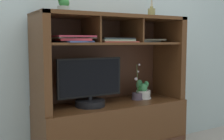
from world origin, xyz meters
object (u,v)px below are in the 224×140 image
at_px(potted_fern, 143,91).
at_px(potted_succulent, 63,2).
at_px(magazine_stack_centre, 145,40).
at_px(potted_orchid, 137,95).
at_px(media_console, 112,118).
at_px(magazine_stack_left, 73,39).
at_px(magazine_stack_right, 114,40).
at_px(diffuser_bottle, 151,13).
at_px(tv_monitor, 90,87).

relative_size(potted_fern, potted_succulent, 0.96).
relative_size(potted_fern, magazine_stack_centre, 0.51).
distance_m(magazine_stack_centre, potted_succulent, 0.90).
bearing_deg(potted_orchid, media_console, 179.18).
xyz_separation_m(magazine_stack_left, magazine_stack_right, (0.39, -0.01, -0.01)).
bearing_deg(magazine_stack_left, magazine_stack_right, -1.54).
bearing_deg(magazine_stack_left, potted_succulent, 129.65).
xyz_separation_m(media_console, magazine_stack_centre, (0.40, 0.04, 0.71)).
distance_m(magazine_stack_right, diffuser_bottle, 0.53).
bearing_deg(magazine_stack_right, diffuser_bottle, 9.05).
xyz_separation_m(tv_monitor, potted_fern, (0.59, 0.05, -0.10)).
relative_size(potted_orchid, magazine_stack_centre, 0.98).
xyz_separation_m(media_console, diffuser_bottle, (0.45, 0.01, 0.98)).
xyz_separation_m(potted_orchid, magazine_stack_right, (-0.29, -0.06, 0.52)).
height_order(tv_monitor, magazine_stack_right, magazine_stack_right).
bearing_deg(potted_orchid, potted_succulent, 179.35).
relative_size(magazine_stack_left, potted_succulent, 1.85).
distance_m(potted_fern, magazine_stack_left, 0.91).
bearing_deg(diffuser_bottle, potted_fern, 178.02).
bearing_deg(magazine_stack_right, magazine_stack_centre, 14.25).
bearing_deg(magazine_stack_centre, magazine_stack_right, -165.75).
relative_size(tv_monitor, magazine_stack_right, 1.67).
relative_size(tv_monitor, potted_succulent, 3.10).
distance_m(media_console, magazine_stack_centre, 0.82).
distance_m(tv_monitor, potted_orchid, 0.53).
height_order(tv_monitor, diffuser_bottle, diffuser_bottle).
bearing_deg(potted_fern, tv_monitor, -175.57).
bearing_deg(magazine_stack_centre, magazine_stack_left, -173.25).
relative_size(magazine_stack_left, diffuser_bottle, 1.44).
bearing_deg(potted_succulent, tv_monitor, -11.13).
xyz_separation_m(media_console, magazine_stack_left, (-0.40, -0.06, 0.72)).
xyz_separation_m(magazine_stack_left, diffuser_bottle, (0.84, 0.06, 0.26)).
bearing_deg(magazine_stack_centre, media_console, -174.71).
bearing_deg(diffuser_bottle, media_console, -179.33).
bearing_deg(media_console, magazine_stack_centre, 5.29).
height_order(magazine_stack_left, potted_succulent, potted_succulent).
height_order(media_console, potted_fern, media_console).
distance_m(potted_orchid, diffuser_bottle, 0.81).
relative_size(potted_orchid, potted_succulent, 1.83).
bearing_deg(magazine_stack_left, tv_monitor, 6.95).
height_order(media_console, potted_succulent, potted_succulent).
height_order(potted_fern, magazine_stack_right, magazine_stack_right).
distance_m(tv_monitor, magazine_stack_left, 0.44).
bearing_deg(magazine_stack_right, potted_succulent, 170.66).
distance_m(potted_fern, magazine_stack_right, 0.62).
height_order(potted_orchid, magazine_stack_left, magazine_stack_left).
bearing_deg(media_console, potted_orchid, -0.82).
relative_size(media_console, magazine_stack_right, 3.91).
height_order(tv_monitor, potted_succulent, potted_succulent).
relative_size(potted_fern, magazine_stack_right, 0.52).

